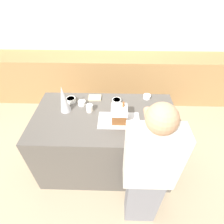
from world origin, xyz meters
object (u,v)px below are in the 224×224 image
object	(u,v)px
gingerbread_house	(119,114)
candy_bowl_near_tray_left	(71,100)
candy_bowl_center_rear	(158,112)
decorative_tree	(64,99)
mug	(90,108)
baking_tray	(119,120)
candy_bowl_near_tray_right	(117,101)
candy_bowl_behind_tray	(147,96)
person	(147,175)
cookbook	(95,98)
candy_bowl_beside_tree	(82,103)

from	to	relation	value
gingerbread_house	candy_bowl_near_tray_left	size ratio (longest dim) A/B	1.95
candy_bowl_center_rear	gingerbread_house	bearing A→B (deg)	-163.93
decorative_tree	mug	distance (m)	0.31
baking_tray	candy_bowl_near_tray_right	distance (m)	0.35
mug	candy_bowl_near_tray_left	bearing A→B (deg)	145.59
candy_bowl_near_tray_left	mug	bearing A→B (deg)	-34.41
candy_bowl_behind_tray	mug	bearing A→B (deg)	-158.49
gingerbread_house	candy_bowl_center_rear	xyz separation A→B (m)	(0.46, 0.13, -0.08)
mug	person	bearing A→B (deg)	-52.49
candy_bowl_near_tray_right	candy_bowl_near_tray_left	size ratio (longest dim) A/B	0.98
person	mug	bearing A→B (deg)	127.51
candy_bowl_near_tray_right	cookbook	world-z (taller)	candy_bowl_near_tray_right
candy_bowl_near_tray_right	mug	distance (m)	0.38
person	gingerbread_house	bearing A→B (deg)	111.84
decorative_tree	candy_bowl_beside_tree	world-z (taller)	decorative_tree
decorative_tree	cookbook	xyz separation A→B (m)	(0.32, 0.26, -0.16)
candy_bowl_near_tray_right	candy_bowl_center_rear	world-z (taller)	candy_bowl_center_rear
baking_tray	candy_bowl_near_tray_right	world-z (taller)	candy_bowl_near_tray_right
candy_bowl_center_rear	person	distance (m)	0.79
candy_bowl_beside_tree	mug	size ratio (longest dim) A/B	1.02
candy_bowl_beside_tree	candy_bowl_center_rear	bearing A→B (deg)	-9.19
baking_tray	candy_bowl_near_tray_left	world-z (taller)	candy_bowl_near_tray_left
person	candy_bowl_near_tray_right	bearing A→B (deg)	106.02
candy_bowl_beside_tree	cookbook	bearing A→B (deg)	43.48
cookbook	person	size ratio (longest dim) A/B	0.10
candy_bowl_near_tray_right	candy_bowl_near_tray_left	distance (m)	0.59
candy_bowl_near_tray_right	mug	size ratio (longest dim) A/B	1.28
decorative_tree	candy_bowl_behind_tray	distance (m)	1.06
candy_bowl_beside_tree	person	world-z (taller)	person
baking_tray	mug	size ratio (longest dim) A/B	5.09
person	decorative_tree	bearing A→B (deg)	138.45
candy_bowl_behind_tray	mug	distance (m)	0.78
candy_bowl_beside_tree	mug	world-z (taller)	mug
baking_tray	mug	bearing A→B (deg)	155.77
gingerbread_house	person	bearing A→B (deg)	-68.16
candy_bowl_beside_tree	candy_bowl_near_tray_left	bearing A→B (deg)	158.81
decorative_tree	candy_bowl_center_rear	distance (m)	1.11
baking_tray	mug	world-z (taller)	mug
baking_tray	cookbook	bearing A→B (deg)	126.97
baking_tray	person	bearing A→B (deg)	-68.13
candy_bowl_near_tray_right	cookbook	distance (m)	0.30
candy_bowl_near_tray_right	mug	bearing A→B (deg)	-149.64
candy_bowl_near_tray_right	mug	xyz separation A→B (m)	(-0.32, -0.19, 0.02)
baking_tray	candy_bowl_near_tray_left	size ratio (longest dim) A/B	3.91
baking_tray	candy_bowl_behind_tray	world-z (taller)	candy_bowl_behind_tray
decorative_tree	mug	size ratio (longest dim) A/B	3.68
decorative_tree	gingerbread_house	bearing A→B (deg)	-14.29
baking_tray	candy_bowl_beside_tree	xyz separation A→B (m)	(-0.46, 0.28, 0.03)
baking_tray	mug	distance (m)	0.39
decorative_tree	person	size ratio (longest dim) A/B	0.21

